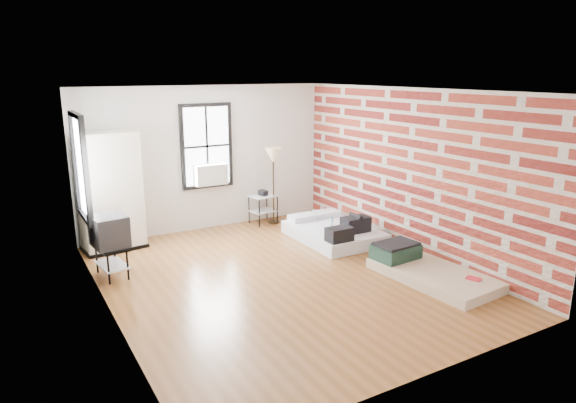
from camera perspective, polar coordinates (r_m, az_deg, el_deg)
ground at (r=7.91m, az=-0.66°, el=-8.47°), size 6.00×6.00×0.00m
room_shell at (r=7.84m, az=-0.53°, el=4.56°), size 5.02×6.02×2.80m
mattress_main at (r=9.62m, az=5.17°, el=-3.34°), size 1.30×1.76×0.56m
mattress_bare at (r=8.19m, az=14.91°, el=-7.25°), size 1.14×1.97×0.41m
wardrobe at (r=9.38m, az=-19.18°, el=1.00°), size 1.11×0.71×2.07m
side_table at (r=10.53m, az=-2.79°, el=0.06°), size 0.59×0.50×0.69m
floor_lamp at (r=10.34m, az=-1.65°, el=4.69°), size 0.33×0.33×1.56m
tv_stand at (r=8.20m, az=-19.21°, el=-3.35°), size 0.54×0.72×0.96m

